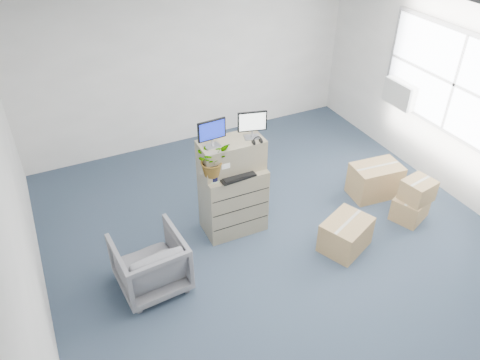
{
  "coord_description": "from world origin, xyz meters",
  "views": [
    {
      "loc": [
        -2.53,
        -3.8,
        4.46
      ],
      "look_at": [
        -0.52,
        0.4,
        1.15
      ],
      "focal_mm": 35.0,
      "sensor_mm": 36.0,
      "label": 1
    }
  ],
  "objects_px": {
    "filing_cabinet_lower": "(233,200)",
    "monitor_left": "(212,132)",
    "keyboard": "(237,176)",
    "water_bottle": "(234,160)",
    "potted_plant": "(212,163)",
    "monitor_right": "(252,123)",
    "office_chair": "(150,261)"
  },
  "relations": [
    {
      "from": "potted_plant",
      "to": "monitor_right",
      "type": "bearing_deg",
      "value": 8.34
    },
    {
      "from": "water_bottle",
      "to": "potted_plant",
      "type": "xyz_separation_m",
      "value": [
        -0.35,
        -0.11,
        0.12
      ]
    },
    {
      "from": "filing_cabinet_lower",
      "to": "monitor_left",
      "type": "height_order",
      "value": "monitor_left"
    },
    {
      "from": "keyboard",
      "to": "potted_plant",
      "type": "relative_size",
      "value": 0.9
    },
    {
      "from": "office_chair",
      "to": "keyboard",
      "type": "bearing_deg",
      "value": -168.7
    },
    {
      "from": "water_bottle",
      "to": "office_chair",
      "type": "height_order",
      "value": "water_bottle"
    },
    {
      "from": "keyboard",
      "to": "filing_cabinet_lower",
      "type": "bearing_deg",
      "value": 81.05
    },
    {
      "from": "monitor_right",
      "to": "keyboard",
      "type": "xyz_separation_m",
      "value": [
        -0.3,
        -0.18,
        -0.62
      ]
    },
    {
      "from": "monitor_right",
      "to": "keyboard",
      "type": "relative_size",
      "value": 0.78
    },
    {
      "from": "monitor_left",
      "to": "keyboard",
      "type": "distance_m",
      "value": 0.69
    },
    {
      "from": "monitor_left",
      "to": "office_chair",
      "type": "distance_m",
      "value": 1.73
    },
    {
      "from": "monitor_right",
      "to": "office_chair",
      "type": "relative_size",
      "value": 0.46
    },
    {
      "from": "filing_cabinet_lower",
      "to": "keyboard",
      "type": "bearing_deg",
      "value": -95.21
    },
    {
      "from": "monitor_right",
      "to": "water_bottle",
      "type": "xyz_separation_m",
      "value": [
        -0.25,
        0.02,
        -0.5
      ]
    },
    {
      "from": "monitor_right",
      "to": "water_bottle",
      "type": "bearing_deg",
      "value": -169.96
    },
    {
      "from": "keyboard",
      "to": "water_bottle",
      "type": "bearing_deg",
      "value": 73.08
    },
    {
      "from": "office_chair",
      "to": "monitor_left",
      "type": "bearing_deg",
      "value": -156.67
    },
    {
      "from": "potted_plant",
      "to": "water_bottle",
      "type": "bearing_deg",
      "value": 16.94
    },
    {
      "from": "water_bottle",
      "to": "office_chair",
      "type": "xyz_separation_m",
      "value": [
        -1.39,
        -0.58,
        -0.71
      ]
    },
    {
      "from": "monitor_left",
      "to": "potted_plant",
      "type": "bearing_deg",
      "value": -119.09
    },
    {
      "from": "monitor_left",
      "to": "water_bottle",
      "type": "xyz_separation_m",
      "value": [
        0.3,
        -0.0,
        -0.5
      ]
    },
    {
      "from": "filing_cabinet_lower",
      "to": "monitor_left",
      "type": "distance_m",
      "value": 1.15
    },
    {
      "from": "water_bottle",
      "to": "keyboard",
      "type": "bearing_deg",
      "value": -103.91
    },
    {
      "from": "monitor_right",
      "to": "monitor_left",
      "type": "bearing_deg",
      "value": -167.67
    },
    {
      "from": "filing_cabinet_lower",
      "to": "water_bottle",
      "type": "distance_m",
      "value": 0.63
    },
    {
      "from": "monitor_left",
      "to": "keyboard",
      "type": "xyz_separation_m",
      "value": [
        0.25,
        -0.2,
        -0.62
      ]
    },
    {
      "from": "filing_cabinet_lower",
      "to": "keyboard",
      "type": "height_order",
      "value": "keyboard"
    },
    {
      "from": "monitor_left",
      "to": "office_chair",
      "type": "bearing_deg",
      "value": -155.34
    },
    {
      "from": "potted_plant",
      "to": "filing_cabinet_lower",
      "type": "bearing_deg",
      "value": 14.46
    },
    {
      "from": "keyboard",
      "to": "potted_plant",
      "type": "xyz_separation_m",
      "value": [
        -0.3,
        0.09,
        0.24
      ]
    },
    {
      "from": "keyboard",
      "to": "office_chair",
      "type": "relative_size",
      "value": 0.59
    },
    {
      "from": "keyboard",
      "to": "water_bottle",
      "type": "xyz_separation_m",
      "value": [
        0.05,
        0.2,
        0.12
      ]
    }
  ]
}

